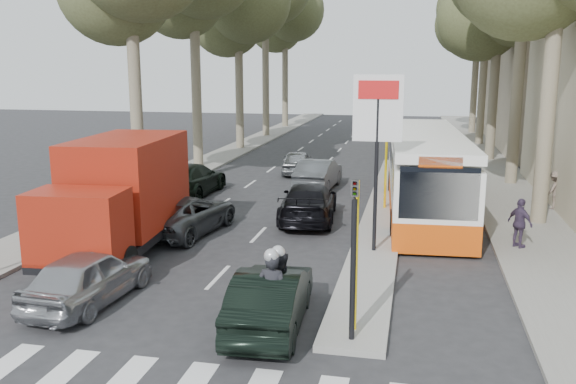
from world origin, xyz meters
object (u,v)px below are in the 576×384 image
Objects in this scene: dark_hatchback at (271,298)px; city_bus at (425,170)px; red_truck at (120,194)px; motorcycle at (275,294)px; silver_hatchback at (89,277)px.

city_bus is (3.46, 12.09, 1.03)m from dark_hatchback.
motorcycle is at bearing -42.57° from red_truck.
motorcycle reaches higher than silver_hatchback.
silver_hatchback is 0.59× the size of red_truck.
silver_hatchback is at bearing -78.76° from red_truck.
silver_hatchback is 0.97× the size of dark_hatchback.
red_truck is (-5.91, 4.43, 1.22)m from dark_hatchback.
silver_hatchback reaches higher than dark_hatchback.
red_truck reaches higher than city_bus.
city_bus reaches higher than silver_hatchback.
dark_hatchback is at bearing -109.29° from city_bus.
city_bus is at bearing 34.77° from red_truck.
dark_hatchback is at bearing 179.28° from silver_hatchback.
silver_hatchback is 5.03m from motorcycle.
silver_hatchback is at bearing -8.61° from dark_hatchback.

